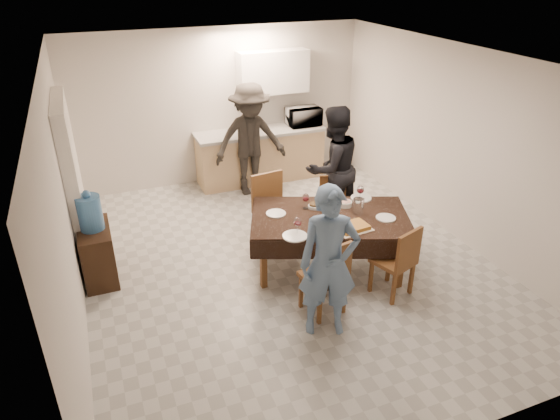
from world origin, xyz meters
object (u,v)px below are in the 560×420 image
(console, at_px, (98,253))
(person_far, at_px, (332,168))
(water_jug, at_px, (90,213))
(savoury_tart, at_px, (353,227))
(wine_bottle, at_px, (325,204))
(water_pitcher, at_px, (358,206))
(person_kitchen, at_px, (250,140))
(microwave, at_px, (304,116))
(person_near, at_px, (329,263))
(dining_table, at_px, (330,219))

(console, relative_size, person_far, 0.42)
(water_jug, xyz_separation_m, savoury_tart, (2.83, -1.22, -0.13))
(console, distance_m, wine_bottle, 2.85)
(water_pitcher, xyz_separation_m, person_kitchen, (-0.53, 2.60, 0.08))
(water_pitcher, bearing_deg, microwave, 78.53)
(person_kitchen, bearing_deg, water_pitcher, -78.55)
(person_far, bearing_deg, water_pitcher, 67.51)
(person_near, bearing_deg, water_pitcher, 66.40)
(console, distance_m, water_jug, 0.56)
(dining_table, distance_m, wine_bottle, 0.19)
(water_pitcher, xyz_separation_m, person_near, (-0.90, -1.00, -0.01))
(water_pitcher, relative_size, person_far, 0.11)
(dining_table, distance_m, console, 2.88)
(savoury_tart, relative_size, person_far, 0.23)
(wine_bottle, bearing_deg, microwave, 70.96)
(console, bearing_deg, savoury_tart, -23.28)
(wine_bottle, relative_size, savoury_tart, 0.71)
(person_near, bearing_deg, water_jug, 157.50)
(dining_table, height_order, person_kitchen, person_kitchen)
(water_jug, distance_m, water_pitcher, 3.21)
(console, distance_m, savoury_tart, 3.11)
(console, xyz_separation_m, wine_bottle, (2.68, -0.79, 0.55))
(wine_bottle, bearing_deg, savoury_tart, -70.77)
(water_jug, relative_size, microwave, 0.74)
(person_near, height_order, person_kitchen, person_kitchen)
(microwave, bearing_deg, console, 30.33)
(water_jug, height_order, person_far, person_far)
(console, bearing_deg, water_pitcher, -16.08)
(console, distance_m, person_far, 3.33)
(dining_table, bearing_deg, person_kitchen, 115.24)
(water_jug, bearing_deg, microwave, 30.33)
(person_near, height_order, person_far, person_far)
(dining_table, bearing_deg, water_jug, -175.79)
(person_far, height_order, person_kitchen, person_kitchen)
(person_far, bearing_deg, wine_bottle, 46.85)
(water_pitcher, height_order, person_far, person_far)
(wine_bottle, height_order, person_kitchen, person_kitchen)
(microwave, bearing_deg, person_kitchen, 21.43)
(person_near, bearing_deg, wine_bottle, 83.94)
(dining_table, xyz_separation_m, person_far, (0.55, 1.05, 0.19))
(dining_table, bearing_deg, console, -175.79)
(water_pitcher, distance_m, person_far, 1.12)
(savoury_tart, bearing_deg, water_jug, 156.72)
(water_jug, bearing_deg, console, 0.00)
(microwave, distance_m, person_far, 2.00)
(wine_bottle, xyz_separation_m, microwave, (1.02, 2.95, 0.18))
(water_jug, xyz_separation_m, person_kitchen, (2.55, 1.71, 0.02))
(water_pitcher, bearing_deg, person_near, -131.99)
(console, bearing_deg, person_kitchen, 33.88)
(water_pitcher, height_order, person_near, person_near)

